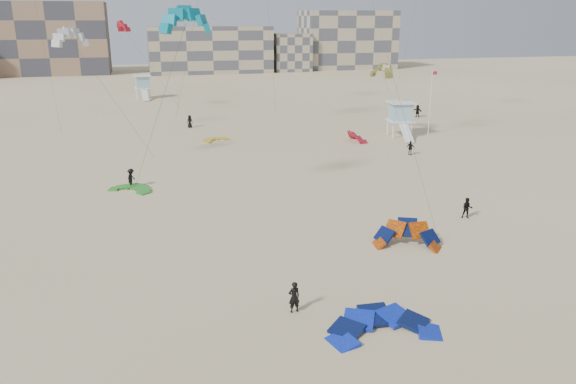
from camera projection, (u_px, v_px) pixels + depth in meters
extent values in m
plane|color=beige|center=(309.00, 297.00, 30.05)|extent=(320.00, 320.00, 0.00)
imported|color=black|center=(294.00, 297.00, 28.32)|extent=(0.66, 0.48, 1.68)
imported|color=black|center=(467.00, 208.00, 41.60)|extent=(0.95, 0.87, 1.58)
imported|color=black|center=(131.00, 178.00, 49.14)|extent=(1.03, 1.26, 1.70)
imported|color=black|center=(411.00, 148.00, 60.71)|extent=(0.93, 0.91, 1.57)
imported|color=black|center=(190.00, 121.00, 75.78)|extent=(0.95, 0.76, 1.69)
imported|color=black|center=(417.00, 111.00, 83.63)|extent=(1.27, 1.77, 1.84)
cylinder|color=#3F3F3F|center=(159.00, 110.00, 43.43)|extent=(4.51, 4.12, 12.94)
cylinder|color=#3F3F3F|center=(386.00, 52.00, 44.13)|extent=(2.42, 24.29, 21.48)
cylinder|color=#3F3F3F|center=(114.00, 101.00, 53.53)|extent=(6.64, 0.04, 11.43)
cylinder|color=#3F3F3F|center=(191.00, 40.00, 69.90)|extent=(4.63, 7.52, 21.19)
cylinder|color=#3F3F3F|center=(395.00, 106.00, 64.50)|extent=(0.34, 8.96, 7.02)
cylinder|color=#3F3F3F|center=(410.00, 31.00, 79.14)|extent=(0.33, 7.90, 22.88)
cylinder|color=#3F3F3F|center=(47.00, 61.00, 64.21)|extent=(1.11, 1.27, 16.94)
cylinder|color=#3F3F3F|center=(271.00, 42.00, 83.12)|extent=(0.94, 10.41, 19.61)
cylinder|color=#3F3F3F|center=(152.00, 69.00, 83.54)|extent=(7.54, 4.82, 11.88)
cube|color=white|center=(400.00, 121.00, 69.91)|extent=(3.35, 3.35, 0.15)
cube|color=#8EB7C3|center=(401.00, 112.00, 69.57)|extent=(2.75, 2.75, 2.12)
cube|color=white|center=(401.00, 102.00, 69.23)|extent=(3.47, 3.47, 0.17)
cube|color=white|center=(410.00, 133.00, 67.57)|extent=(1.46, 3.13, 1.76)
cube|color=white|center=(143.00, 88.00, 102.39)|extent=(3.13, 3.13, 0.14)
cube|color=#8EB7C3|center=(143.00, 82.00, 102.06)|extent=(2.57, 2.57, 2.05)
cube|color=white|center=(142.00, 76.00, 101.73)|extent=(3.24, 3.24, 0.16)
cube|color=white|center=(144.00, 95.00, 100.13)|extent=(1.30, 2.99, 1.70)
cylinder|color=white|center=(430.00, 102.00, 70.02)|extent=(0.10, 0.10, 8.26)
cube|color=#BD1946|center=(435.00, 73.00, 69.02)|extent=(0.62, 0.02, 0.41)
cube|color=#886952|center=(51.00, 38.00, 144.25)|extent=(28.00, 14.00, 18.00)
cube|color=tan|center=(209.00, 49.00, 150.85)|extent=(32.00, 16.00, 12.00)
cube|color=tan|center=(347.00, 40.00, 161.50)|extent=(26.00, 14.00, 16.00)
cube|color=tan|center=(290.00, 52.00, 154.47)|extent=(10.00, 10.00, 10.00)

